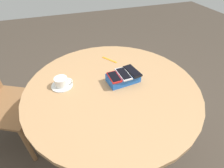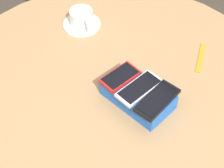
# 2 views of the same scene
# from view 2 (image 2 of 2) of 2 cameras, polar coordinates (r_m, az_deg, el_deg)

# --- Properties ---
(round_table) EXTENTS (1.11, 1.11, 0.75)m
(round_table) POSITION_cam_2_polar(r_m,az_deg,el_deg) (1.23, 0.00, -3.51)
(round_table) COLOR #2D2D2D
(round_table) RESTS_ON ground_plane
(phone_box) EXTENTS (0.22, 0.14, 0.05)m
(phone_box) POSITION_cam_2_polar(r_m,az_deg,el_deg) (1.11, 3.97, -1.68)
(phone_box) COLOR blue
(phone_box) RESTS_ON round_table
(phone_black) EXTENTS (0.09, 0.15, 0.01)m
(phone_black) POSITION_cam_2_polar(r_m,az_deg,el_deg) (1.06, 6.93, -2.45)
(phone_black) COLOR black
(phone_black) RESTS_ON phone_box
(phone_white) EXTENTS (0.07, 0.15, 0.01)m
(phone_white) POSITION_cam_2_polar(r_m,az_deg,el_deg) (1.08, 4.17, -0.64)
(phone_white) COLOR silver
(phone_white) RESTS_ON phone_box
(phone_red) EXTENTS (0.07, 0.12, 0.01)m
(phone_red) POSITION_cam_2_polar(r_m,az_deg,el_deg) (1.11, 1.25, 1.11)
(phone_red) COLOR red
(phone_red) RESTS_ON phone_box
(saucer) EXTENTS (0.13, 0.13, 0.01)m
(saucer) POSITION_cam_2_polar(r_m,az_deg,el_deg) (1.37, -4.62, 9.05)
(saucer) COLOR white
(saucer) RESTS_ON round_table
(coffee_cup) EXTENTS (0.11, 0.08, 0.06)m
(coffee_cup) POSITION_cam_2_polar(r_m,az_deg,el_deg) (1.35, -4.66, 10.06)
(coffee_cup) COLOR white
(coffee_cup) RESTS_ON saucer
(lanyard_strap) EXTENTS (0.09, 0.12, 0.00)m
(lanyard_strap) POSITION_cam_2_polar(r_m,az_deg,el_deg) (1.28, 13.36, 3.91)
(lanyard_strap) COLOR orange
(lanyard_strap) RESTS_ON round_table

